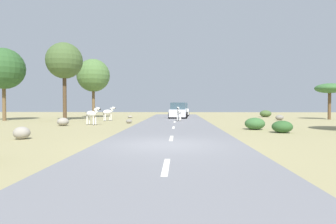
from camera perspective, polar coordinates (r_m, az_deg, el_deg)
ground_plane at (r=11.37m, az=-0.53°, el=-6.72°), size 90.00×90.00×0.00m
road at (r=11.36m, az=0.45°, el=-6.60°), size 6.00×64.00×0.05m
lane_markings at (r=10.37m, az=0.30°, el=-7.24°), size 0.16×56.00×0.01m
zebra_0 at (r=26.77m, az=2.18°, el=-0.05°), size 0.50×1.44×1.36m
zebra_1 at (r=22.94m, az=-14.90°, el=-0.40°), size 1.42×0.89×1.44m
zebra_2 at (r=28.13m, az=-11.83°, el=-0.04°), size 1.17×1.20×1.40m
car_0 at (r=32.28m, az=2.10°, el=0.22°), size 2.24×4.44×1.74m
car_1 at (r=38.39m, az=2.47°, el=0.45°), size 2.27×4.46×1.74m
tree_1 at (r=35.02m, az=-14.68°, el=7.05°), size 3.84×3.84×6.92m
tree_2 at (r=29.87m, az=-19.98°, el=9.52°), size 3.48×3.48×7.58m
tree_3 at (r=32.29m, az=-29.96°, el=7.48°), size 3.97×3.97×7.06m
tree_5 at (r=34.49m, az=29.55°, el=4.05°), size 2.92×2.92×3.80m
bush_1 at (r=17.53m, az=21.82°, el=-2.74°), size 1.16×1.04×0.70m
bush_3 at (r=37.60m, az=18.88°, el=-0.31°), size 1.41×1.27×0.85m
bush_4 at (r=19.14m, az=16.93°, el=-2.23°), size 1.27×1.15×0.76m
rock_0 at (r=22.82m, az=-20.21°, el=-1.84°), size 0.84×0.88×0.61m
rock_1 at (r=15.02m, az=-27.15°, el=-3.73°), size 0.76×0.70×0.59m
rock_2 at (r=24.33m, az=-7.79°, el=-1.86°), size 0.52×0.37×0.34m
rock_3 at (r=33.35m, az=-7.58°, el=-0.96°), size 0.56×0.44×0.28m
rock_4 at (r=30.89m, az=21.36°, el=-1.03°), size 0.81×0.62×0.53m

